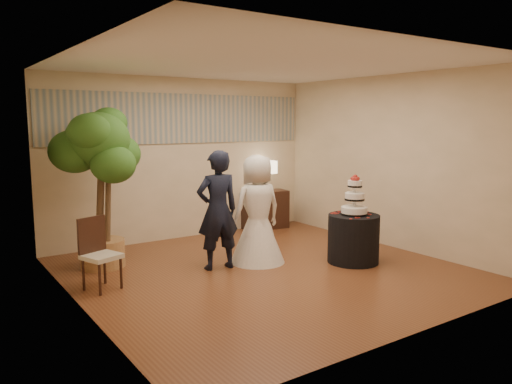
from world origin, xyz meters
TOP-DOWN VIEW (x-y plane):
  - floor at (0.00, 0.00)m, footprint 5.00×5.00m
  - ceiling at (0.00, 0.00)m, footprint 5.00×5.00m
  - wall_back at (0.00, 2.50)m, footprint 5.00×0.06m
  - wall_front at (0.00, -2.50)m, footprint 5.00×0.06m
  - wall_left at (-2.50, 0.00)m, footprint 0.06×5.00m
  - wall_right at (2.50, 0.00)m, footprint 0.06×5.00m
  - mural_border at (0.00, 2.48)m, footprint 4.90×0.02m
  - groom at (-0.49, 0.48)m, footprint 0.65×0.47m
  - bride at (0.15, 0.44)m, footprint 0.82×0.82m
  - cake_table at (1.30, -0.37)m, footprint 0.91×0.91m
  - wedding_cake at (1.30, -0.37)m, footprint 0.38×0.38m
  - console at (1.60, 2.28)m, footprint 0.93×0.53m
  - table_lamp at (1.60, 2.28)m, footprint 0.34×0.34m
  - ficus_tree at (-1.81, 1.47)m, footprint 1.12×1.12m
  - side_chair at (-2.11, 0.52)m, footprint 0.53×0.54m

SIDE VIEW (x-z plane):
  - floor at x=0.00m, z-range 0.00..0.00m
  - cake_table at x=1.30m, z-range 0.00..0.71m
  - console at x=1.60m, z-range 0.00..0.73m
  - side_chair at x=-2.11m, z-range 0.00..0.89m
  - bride at x=0.15m, z-range 0.00..1.58m
  - groom at x=-0.49m, z-range 0.00..1.67m
  - wedding_cake at x=1.30m, z-range 0.71..1.30m
  - table_lamp at x=1.60m, z-range 0.73..1.31m
  - ficus_tree at x=-1.81m, z-range 0.00..2.30m
  - wall_back at x=0.00m, z-range 0.00..2.80m
  - wall_front at x=0.00m, z-range 0.00..2.80m
  - wall_left at x=-2.50m, z-range 0.00..2.80m
  - wall_right at x=2.50m, z-range 0.00..2.80m
  - mural_border at x=0.00m, z-range 1.68..2.52m
  - ceiling at x=0.00m, z-range 2.80..2.80m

